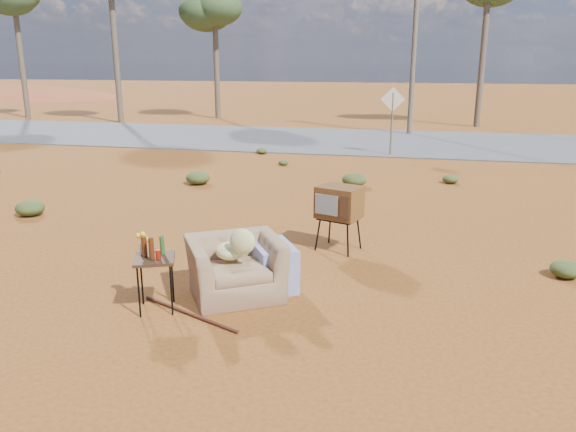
# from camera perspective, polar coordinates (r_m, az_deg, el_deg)

# --- Properties ---
(ground) EXTENTS (140.00, 140.00, 0.00)m
(ground) POSITION_cam_1_polar(r_m,az_deg,el_deg) (7.50, -6.05, -8.36)
(ground) COLOR brown
(ground) RESTS_ON ground
(highway) EXTENTS (140.00, 7.00, 0.04)m
(highway) POSITION_cam_1_polar(r_m,az_deg,el_deg) (21.80, 6.76, 7.61)
(highway) COLOR #565659
(highway) RESTS_ON ground
(dirt_mound) EXTENTS (26.00, 18.00, 2.00)m
(dirt_mound) POSITION_cam_1_polar(r_m,az_deg,el_deg) (51.85, -26.21, 10.76)
(dirt_mound) COLOR #9C4425
(dirt_mound) RESTS_ON ground
(armchair) EXTENTS (1.55, 1.49, 1.05)m
(armchair) POSITION_cam_1_polar(r_m,az_deg,el_deg) (7.46, -4.63, -4.38)
(armchair) COLOR #866749
(armchair) RESTS_ON ground
(tv_unit) EXTENTS (0.80, 0.72, 1.07)m
(tv_unit) POSITION_cam_1_polar(r_m,az_deg,el_deg) (9.11, 5.21, 1.32)
(tv_unit) COLOR black
(tv_unit) RESTS_ON ground
(side_table) EXTENTS (0.63, 0.63, 0.98)m
(side_table) POSITION_cam_1_polar(r_m,az_deg,el_deg) (7.12, -13.69, -3.88)
(side_table) COLOR #331E12
(side_table) RESTS_ON ground
(rusty_bar) EXTENTS (1.48, 0.71, 0.04)m
(rusty_bar) POSITION_cam_1_polar(r_m,az_deg,el_deg) (7.11, -9.98, -9.75)
(rusty_bar) COLOR #491C13
(rusty_bar) RESTS_ON ground
(road_sign) EXTENTS (0.78, 0.06, 2.19)m
(road_sign) POSITION_cam_1_polar(r_m,az_deg,el_deg) (18.55, 10.56, 10.66)
(road_sign) COLOR brown
(road_sign) RESTS_ON ground
(eucalyptus_near_left) EXTENTS (3.20, 3.20, 6.60)m
(eucalyptus_near_left) POSITION_cam_1_polar(r_m,az_deg,el_deg) (30.36, -7.47, 20.12)
(eucalyptus_near_left) COLOR brown
(eucalyptus_near_left) RESTS_ON ground
(utility_pole_center) EXTENTS (1.40, 0.20, 8.00)m
(utility_pole_center) POSITION_cam_1_polar(r_m,az_deg,el_deg) (23.99, 12.78, 17.96)
(utility_pole_center) COLOR brown
(utility_pole_center) RESTS_ON ground
(scrub_patch) EXTENTS (17.49, 8.07, 0.33)m
(scrub_patch) POSITION_cam_1_polar(r_m,az_deg,el_deg) (11.68, -2.99, 1.26)
(scrub_patch) COLOR #445424
(scrub_patch) RESTS_ON ground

